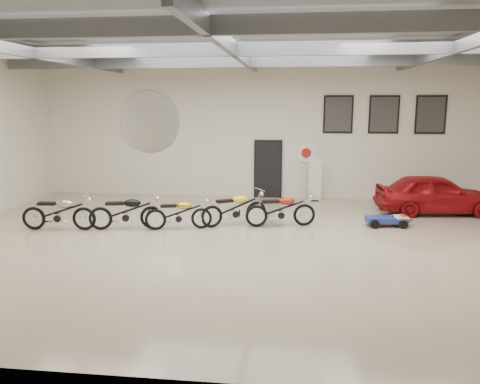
# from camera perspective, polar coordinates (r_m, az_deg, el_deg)

# --- Properties ---
(floor) EXTENTS (16.00, 12.00, 0.01)m
(floor) POSITION_cam_1_polar(r_m,az_deg,el_deg) (11.96, -0.67, -6.26)
(floor) COLOR tan
(floor) RESTS_ON ground
(ceiling) EXTENTS (16.00, 12.00, 0.01)m
(ceiling) POSITION_cam_1_polar(r_m,az_deg,el_deg) (11.53, -0.73, 18.22)
(ceiling) COLOR gray
(ceiling) RESTS_ON back_wall
(back_wall) EXTENTS (16.00, 0.02, 5.00)m
(back_wall) POSITION_cam_1_polar(r_m,az_deg,el_deg) (17.43, 1.84, 7.50)
(back_wall) COLOR beige
(back_wall) RESTS_ON floor
(ceiling_beams) EXTENTS (15.80, 11.80, 0.32)m
(ceiling_beams) POSITION_cam_1_polar(r_m,az_deg,el_deg) (11.50, -0.72, 16.99)
(ceiling_beams) COLOR slate
(ceiling_beams) RESTS_ON ceiling
(door) EXTENTS (0.92, 0.08, 2.10)m
(door) POSITION_cam_1_polar(r_m,az_deg,el_deg) (17.49, 3.43, 2.72)
(door) COLOR black
(door) RESTS_ON back_wall
(logo_plaque) EXTENTS (2.30, 0.06, 1.16)m
(logo_plaque) POSITION_cam_1_polar(r_m,az_deg,el_deg) (18.14, -11.00, 8.39)
(logo_plaque) COLOR silver
(logo_plaque) RESTS_ON back_wall
(poster_left) EXTENTS (1.05, 0.08, 1.35)m
(poster_left) POSITION_cam_1_polar(r_m,az_deg,el_deg) (17.37, 11.88, 9.25)
(poster_left) COLOR black
(poster_left) RESTS_ON back_wall
(poster_mid) EXTENTS (1.05, 0.08, 1.35)m
(poster_mid) POSITION_cam_1_polar(r_m,az_deg,el_deg) (17.59, 17.14, 9.02)
(poster_mid) COLOR black
(poster_mid) RESTS_ON back_wall
(poster_right) EXTENTS (1.05, 0.08, 1.35)m
(poster_right) POSITION_cam_1_polar(r_m,az_deg,el_deg) (17.94, 22.23, 8.72)
(poster_right) COLOR black
(poster_right) RESTS_ON back_wall
(oil_sign) EXTENTS (0.72, 0.10, 0.72)m
(oil_sign) POSITION_cam_1_polar(r_m,az_deg,el_deg) (17.39, 8.08, 4.75)
(oil_sign) COLOR white
(oil_sign) RESTS_ON back_wall
(banner_stand) EXTENTS (0.49, 0.27, 1.70)m
(banner_stand) POSITION_cam_1_polar(r_m,az_deg,el_deg) (17.07, 9.13, 1.72)
(banner_stand) COLOR white
(banner_stand) RESTS_ON floor
(motorcycle_silver) EXTENTS (2.08, 0.80, 1.06)m
(motorcycle_silver) POSITION_cam_1_polar(r_m,az_deg,el_deg) (14.00, -21.26, -2.24)
(motorcycle_silver) COLOR silver
(motorcycle_silver) RESTS_ON floor
(motorcycle_black) EXTENTS (2.11, 1.04, 1.05)m
(motorcycle_black) POSITION_cam_1_polar(r_m,az_deg,el_deg) (13.50, -13.73, -2.27)
(motorcycle_black) COLOR silver
(motorcycle_black) RESTS_ON floor
(motorcycle_gold) EXTENTS (1.92, 0.99, 0.96)m
(motorcycle_gold) POSITION_cam_1_polar(r_m,az_deg,el_deg) (13.25, -7.50, -2.52)
(motorcycle_gold) COLOR silver
(motorcycle_gold) RESTS_ON floor
(motorcycle_yellow) EXTENTS (2.04, 1.54, 1.04)m
(motorcycle_yellow) POSITION_cam_1_polar(r_m,az_deg,el_deg) (13.56, -0.70, -1.93)
(motorcycle_yellow) COLOR silver
(motorcycle_yellow) RESTS_ON floor
(motorcycle_red) EXTENTS (2.07, 1.02, 1.03)m
(motorcycle_red) POSITION_cam_1_polar(r_m,az_deg,el_deg) (13.48, 4.98, -2.06)
(motorcycle_red) COLOR silver
(motorcycle_red) RESTS_ON floor
(go_kart) EXTENTS (1.47, 0.78, 0.51)m
(go_kart) POSITION_cam_1_polar(r_m,az_deg,el_deg) (14.19, 17.91, -2.99)
(go_kart) COLOR navy
(go_kart) RESTS_ON floor
(vintage_car) EXTENTS (1.81, 3.85, 1.28)m
(vintage_car) POSITION_cam_1_polar(r_m,az_deg,el_deg) (16.26, 22.74, -0.21)
(vintage_car) COLOR maroon
(vintage_car) RESTS_ON floor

